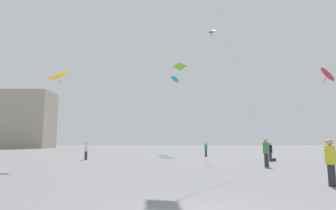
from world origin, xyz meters
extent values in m
cylinder|color=#2D2D33|center=(8.52, 18.32, 0.36)|extent=(0.24, 0.24, 0.72)
cylinder|color=black|center=(8.52, 18.32, 1.03)|extent=(0.34, 0.34, 0.63)
sphere|color=tan|center=(8.52, 18.32, 1.47)|extent=(0.24, 0.24, 0.24)
cylinder|color=#2D2D33|center=(4.42, 26.68, 0.36)|extent=(0.23, 0.23, 0.72)
cylinder|color=teal|center=(4.42, 26.68, 1.03)|extent=(0.34, 0.34, 0.62)
sphere|color=tan|center=(4.42, 26.68, 1.46)|extent=(0.23, 0.23, 0.23)
cylinder|color=#2D2D33|center=(-7.63, 20.84, 0.38)|extent=(0.25, 0.25, 0.76)
cylinder|color=white|center=(-7.63, 20.84, 1.09)|extent=(0.36, 0.36, 0.66)
sphere|color=tan|center=(-7.63, 20.84, 1.55)|extent=(0.25, 0.25, 0.25)
cylinder|color=#2D2D33|center=(6.08, 12.84, 0.42)|extent=(0.28, 0.28, 0.85)
cylinder|color=#388C47|center=(6.08, 12.84, 1.22)|extent=(0.41, 0.41, 0.74)
sphere|color=tan|center=(6.08, 12.84, 1.72)|extent=(0.28, 0.28, 0.28)
cylinder|color=#2D2D33|center=(5.42, 4.82, 0.39)|extent=(0.26, 0.26, 0.78)
cylinder|color=yellow|center=(5.42, 4.82, 1.12)|extent=(0.37, 0.37, 0.68)
sphere|color=tan|center=(5.42, 4.82, 1.59)|extent=(0.26, 0.26, 0.26)
cone|color=purple|center=(4.48, 22.01, 12.95)|extent=(0.92, 0.88, 0.58)
sphere|color=purple|center=(4.45, 21.87, 12.74)|extent=(0.10, 0.10, 0.10)
sphere|color=purple|center=(4.41, 21.74, 12.53)|extent=(0.10, 0.10, 0.10)
sphere|color=purple|center=(4.38, 21.60, 12.32)|extent=(0.10, 0.10, 0.10)
cylinder|color=silver|center=(4.45, 24.34, 7.12)|extent=(0.08, 4.69, 11.65)
cone|color=#1EB2C6|center=(1.50, 36.83, 11.33)|extent=(1.67, 1.76, 1.00)
sphere|color=#1EB2C6|center=(1.58, 36.72, 11.12)|extent=(0.10, 0.10, 0.10)
sphere|color=#1EB2C6|center=(1.65, 36.60, 10.91)|extent=(0.10, 0.10, 0.10)
sphere|color=#1EB2C6|center=(1.73, 36.49, 10.70)|extent=(0.10, 0.10, 0.10)
cylinder|color=silver|center=(2.96, 31.76, 6.31)|extent=(2.94, 10.17, 10.04)
pyramid|color=#8CD12D|center=(1.92, 32.66, 12.13)|extent=(1.66, 1.12, 0.70)
sphere|color=#8CD12D|center=(1.83, 32.53, 11.90)|extent=(0.10, 0.10, 0.10)
sphere|color=#8CD12D|center=(1.73, 32.43, 11.69)|extent=(0.10, 0.10, 0.10)
sphere|color=#8CD12D|center=(1.64, 32.32, 11.48)|extent=(0.10, 0.10, 0.10)
cylinder|color=silver|center=(3.17, 29.66, 6.70)|extent=(2.52, 5.98, 10.82)
cylinder|color=silver|center=(3.87, 12.64, 7.95)|extent=(4.44, 0.41, 13.31)
pyramid|color=yellow|center=(-7.99, 13.84, 6.26)|extent=(1.83, 1.61, 0.75)
sphere|color=yellow|center=(-7.89, 13.74, 6.02)|extent=(0.10, 0.10, 0.10)
sphere|color=yellow|center=(-7.81, 13.63, 5.81)|extent=(0.10, 0.10, 0.10)
sphere|color=yellow|center=(-7.73, 13.52, 5.60)|extent=(0.10, 0.10, 0.10)
cylinder|color=silver|center=(-7.80, 17.35, 3.77)|extent=(0.36, 7.00, 4.95)
cone|color=red|center=(11.83, 14.77, 6.73)|extent=(1.40, 1.62, 1.18)
sphere|color=red|center=(11.69, 14.75, 6.52)|extent=(0.10, 0.10, 0.10)
sphere|color=red|center=(11.56, 14.73, 6.31)|extent=(0.10, 0.10, 0.10)
sphere|color=red|center=(11.42, 14.71, 6.10)|extent=(0.10, 0.10, 0.10)
cylinder|color=silver|center=(10.17, 16.55, 4.02)|extent=(3.34, 3.57, 5.44)
cube|color=#A39984|center=(-37.00, 71.98, 7.69)|extent=(12.98, 9.64, 15.38)
cube|color=black|center=(8.87, 18.42, 0.12)|extent=(0.35, 0.28, 0.24)
camera|label=1|loc=(-0.87, -5.47, 1.59)|focal=29.99mm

